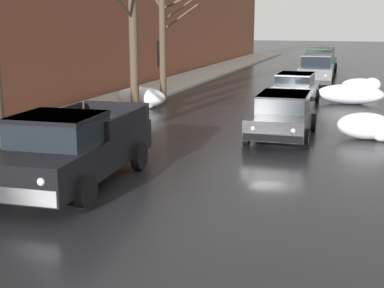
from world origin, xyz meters
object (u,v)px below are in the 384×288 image
Objects in this scene: bare_tree_far_down_block at (165,35)px; suv_grey_parked_far_down_block at (316,69)px; suv_green_queued_behind_truck at (320,60)px; bare_tree_mid_block at (133,17)px; sedan_silver_parked_kerbside_mid at (295,89)px; pickup_truck_black_approaching_near_lane at (72,148)px; sedan_black_parked_kerbside_close at (283,114)px.

bare_tree_far_down_block is 1.26× the size of suv_grey_parked_far_down_block.
bare_tree_far_down_block reaches higher than suv_grey_parked_far_down_block.
suv_grey_parked_far_down_block is at bearing 51.48° from bare_tree_far_down_block.
suv_green_queued_behind_truck is (-0.43, 7.42, 0.00)m from suv_grey_parked_far_down_block.
bare_tree_mid_block is at bearing -119.48° from suv_grey_parked_far_down_block.
bare_tree_far_down_block is 6.48m from sedan_silver_parked_kerbside_mid.
suv_grey_parked_far_down_block is (0.24, 7.58, 0.24)m from sedan_silver_parked_kerbside_mid.
sedan_silver_parked_kerbside_mid is 7.58m from suv_grey_parked_far_down_block.
bare_tree_mid_block is at bearing 106.39° from pickup_truck_black_approaching_near_lane.
pickup_truck_black_approaching_near_lane is at bearing -103.34° from sedan_silver_parked_kerbside_mid.
sedan_black_parked_kerbside_close is 21.84m from suv_green_queued_behind_truck.
pickup_truck_black_approaching_near_lane reaches higher than sedan_silver_parked_kerbside_mid.
bare_tree_far_down_block is at bearing 102.10° from pickup_truck_black_approaching_near_lane.
bare_tree_far_down_block is at bearing 135.29° from sedan_black_parked_kerbside_close.
sedan_black_parked_kerbside_close is 1.08× the size of sedan_silver_parked_kerbside_mid.
sedan_black_parked_kerbside_close is (3.74, 6.72, -0.13)m from pickup_truck_black_approaching_near_lane.
pickup_truck_black_approaching_near_lane is 28.71m from suv_green_queued_behind_truck.
bare_tree_mid_block is 3.44m from bare_tree_far_down_block.
pickup_truck_black_approaching_near_lane is at bearing -73.61° from bare_tree_mid_block.
sedan_silver_parked_kerbside_mid is at bearing 76.66° from pickup_truck_black_approaching_near_lane.
suv_grey_parked_far_down_block reaches higher than sedan_silver_parked_kerbside_mid.
suv_green_queued_behind_truck is at bearing 72.38° from bare_tree_mid_block.
bare_tree_far_down_block is at bearing -110.93° from suv_green_queued_behind_truck.
pickup_truck_black_approaching_near_lane is 1.29× the size of sedan_silver_parked_kerbside_mid.
suv_green_queued_behind_truck is at bearing 69.07° from bare_tree_far_down_block.
bare_tree_far_down_block is 13.70m from pickup_truck_black_approaching_near_lane.
bare_tree_mid_block is at bearing 154.54° from sedan_black_parked_kerbside_close.
suv_grey_parked_far_down_block is (6.29, 7.90, -2.06)m from bare_tree_far_down_block.
sedan_black_parked_kerbside_close is (6.65, -3.16, -3.10)m from bare_tree_mid_block.
suv_green_queued_behind_truck is at bearing 91.88° from sedan_black_parked_kerbside_close.
pickup_truck_black_approaching_near_lane is 1.18× the size of suv_grey_parked_far_down_block.
bare_tree_mid_block reaches higher than suv_grey_parked_far_down_block.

